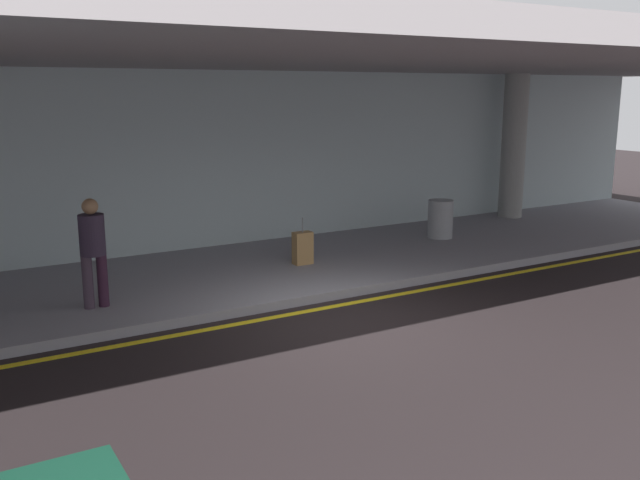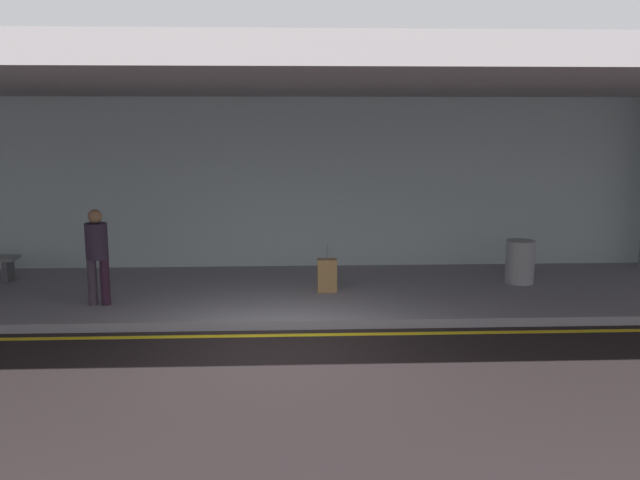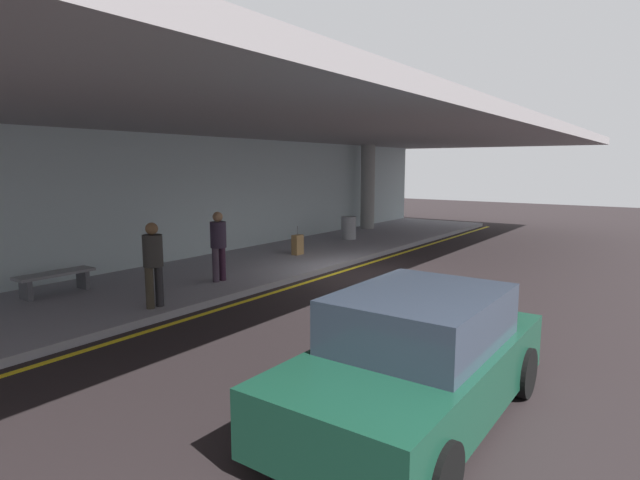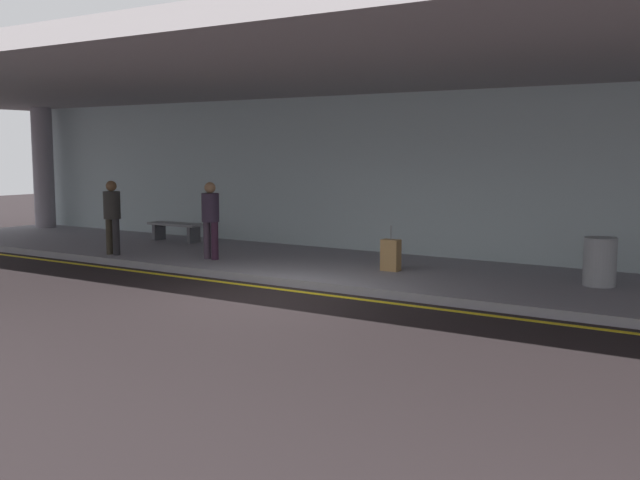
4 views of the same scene
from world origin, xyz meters
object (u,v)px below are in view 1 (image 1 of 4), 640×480
at_px(trash_bin_steel, 440,219).
at_px(suitcase_upright_primary, 303,248).
at_px(traveler_with_luggage, 93,246).
at_px(support_column_left_mid, 514,147).

bearing_deg(trash_bin_steel, suitcase_upright_primary, -171.97).
xyz_separation_m(traveler_with_luggage, trash_bin_steel, (7.85, 1.28, -0.54)).
bearing_deg(traveler_with_luggage, support_column_left_mid, -152.10).
height_order(traveler_with_luggage, trash_bin_steel, traveler_with_luggage).
distance_m(traveler_with_luggage, trash_bin_steel, 7.97).
relative_size(suitcase_upright_primary, trash_bin_steel, 1.06).
bearing_deg(support_column_left_mid, trash_bin_steel, -161.42).
bearing_deg(suitcase_upright_primary, support_column_left_mid, 29.71).
bearing_deg(trash_bin_steel, traveler_with_luggage, -170.72).
distance_m(suitcase_upright_primary, trash_bin_steel, 3.87).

